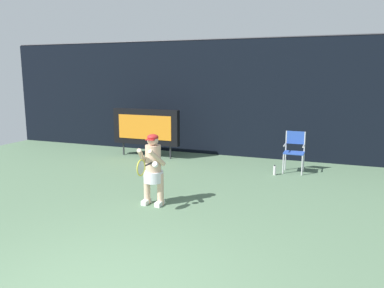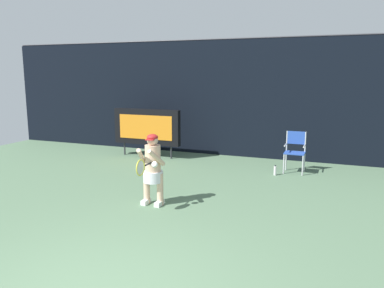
{
  "view_description": "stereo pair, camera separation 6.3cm",
  "coord_description": "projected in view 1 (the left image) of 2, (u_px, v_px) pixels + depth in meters",
  "views": [
    {
      "loc": [
        2.49,
        -3.31,
        2.61
      ],
      "look_at": [
        -0.54,
        4.59,
        1.05
      ],
      "focal_mm": 36.31,
      "sensor_mm": 36.0,
      "label": 1
    },
    {
      "loc": [
        2.55,
        -3.29,
        2.61
      ],
      "look_at": [
        -0.54,
        4.59,
        1.05
      ],
      "focal_mm": 36.31,
      "sensor_mm": 36.0,
      "label": 2
    }
  ],
  "objects": [
    {
      "name": "backdrop_screen",
      "position": [
        254.0,
        99.0,
        11.87
      ],
      "size": [
        18.0,
        0.12,
        3.66
      ],
      "color": "black",
      "rests_on": "ground"
    },
    {
      "name": "water_bottle",
      "position": [
        275.0,
        170.0,
        10.03
      ],
      "size": [
        0.07,
        0.07,
        0.27
      ],
      "color": "silver",
      "rests_on": "ground"
    },
    {
      "name": "tennis_player",
      "position": [
        153.0,
        167.0,
        7.68
      ],
      "size": [
        0.52,
        0.59,
        1.43
      ],
      "color": "white",
      "rests_on": "ground"
    },
    {
      "name": "tennis_racket",
      "position": [
        142.0,
        167.0,
        7.15
      ],
      "size": [
        0.03,
        0.6,
        0.31
      ],
      "rotation": [
        0.0,
        0.0,
        0.23
      ],
      "color": "black"
    },
    {
      "name": "scoreboard",
      "position": [
        146.0,
        127.0,
        12.07
      ],
      "size": [
        2.2,
        0.21,
        1.5
      ],
      "color": "black",
      "rests_on": "ground"
    },
    {
      "name": "umpire_chair",
      "position": [
        294.0,
        149.0,
        10.25
      ],
      "size": [
        0.52,
        0.44,
        1.08
      ],
      "color": "#B7B7BC",
      "rests_on": "ground"
    }
  ]
}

